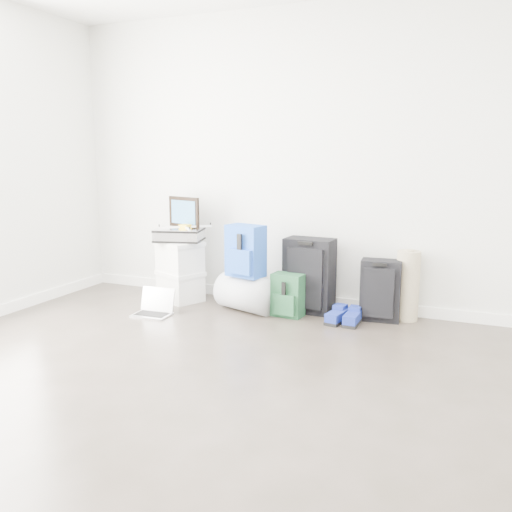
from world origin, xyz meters
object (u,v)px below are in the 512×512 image
at_px(boxes_stack, 180,271).
at_px(briefcase, 179,235).
at_px(large_suitcase, 309,275).
at_px(carry_on, 380,290).
at_px(duffel_bag, 247,293).
at_px(laptop, 154,308).

height_order(boxes_stack, briefcase, briefcase).
bearing_deg(large_suitcase, briefcase, -171.56).
height_order(briefcase, carry_on, briefcase).
xyz_separation_m(duffel_bag, laptop, (-0.71, -0.42, -0.11)).
bearing_deg(large_suitcase, duffel_bag, -156.53).
bearing_deg(carry_on, large_suitcase, 173.40).
height_order(duffel_bag, large_suitcase, large_suitcase).
bearing_deg(duffel_bag, carry_on, 27.66).
xyz_separation_m(boxes_stack, carry_on, (1.90, 0.10, -0.03)).
bearing_deg(carry_on, briefcase, 177.81).
distance_m(briefcase, large_suitcase, 1.30).
xyz_separation_m(boxes_stack, laptop, (0.02, -0.50, -0.24)).
bearing_deg(briefcase, laptop, -101.60).
bearing_deg(duffel_bag, laptop, -130.46).
height_order(boxes_stack, duffel_bag, boxes_stack).
bearing_deg(duffel_bag, briefcase, -167.12).
relative_size(duffel_bag, carry_on, 1.01).
bearing_deg(boxes_stack, briefcase, -65.54).
relative_size(large_suitcase, laptop, 2.01).
bearing_deg(briefcase, boxes_stack, 75.73).
xyz_separation_m(boxes_stack, large_suitcase, (1.26, 0.12, 0.04)).
bearing_deg(boxes_stack, laptop, -62.88).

